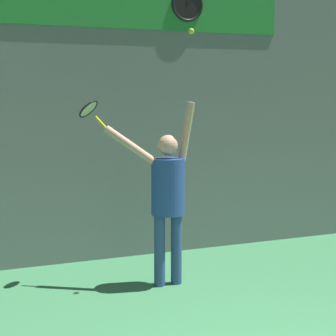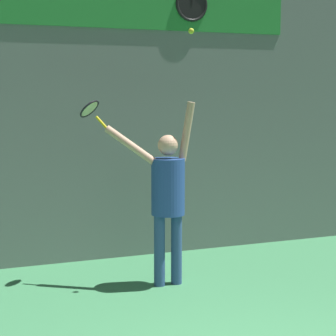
{
  "view_description": "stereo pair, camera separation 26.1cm",
  "coord_description": "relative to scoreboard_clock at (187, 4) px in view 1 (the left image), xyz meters",
  "views": [
    {
      "loc": [
        -2.51,
        -3.34,
        2.25
      ],
      "look_at": [
        0.28,
        3.13,
        1.4
      ],
      "focal_mm": 65.0,
      "sensor_mm": 36.0,
      "label": 1
    },
    {
      "loc": [
        -2.27,
        -3.44,
        2.25
      ],
      "look_at": [
        0.28,
        3.13,
        1.4
      ],
      "focal_mm": 65.0,
      "sensor_mm": 36.0,
      "label": 2
    }
  ],
  "objects": [
    {
      "name": "back_wall",
      "position": [
        -1.15,
        0.08,
        -1.0
      ],
      "size": [
        18.0,
        0.1,
        5.0
      ],
      "color": "slate",
      "rests_on": "ground_plane"
    },
    {
      "name": "tennis_racket",
      "position": [
        -1.66,
        -0.83,
        -1.43
      ],
      "size": [
        0.36,
        0.36,
        0.35
      ],
      "color": "yellow"
    },
    {
      "name": "sponsor_banner",
      "position": [
        -1.15,
        0.02,
        -0.0
      ],
      "size": [
        5.17,
        0.02,
        0.73
      ],
      "color": "#288C38"
    },
    {
      "name": "tennis_player",
      "position": [
        -0.88,
        -1.35,
        -2.37
      ],
      "size": [
        1.0,
        0.62,
        2.18
      ],
      "color": "#2D4C7F",
      "rests_on": "ground_plane"
    },
    {
      "name": "scoreboard_clock",
      "position": [
        0.0,
        0.0,
        0.0
      ],
      "size": [
        0.48,
        0.04,
        0.48
      ],
      "color": "black"
    },
    {
      "name": "tennis_ball",
      "position": [
        -0.65,
        -1.49,
        -0.53
      ],
      "size": [
        0.07,
        0.07,
        0.07
      ],
      "color": "#CCDB2D"
    }
  ]
}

